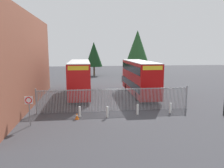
% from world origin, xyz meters
% --- Properties ---
extents(ground_plane, '(100.00, 100.00, 0.00)m').
position_xyz_m(ground_plane, '(0.00, 8.00, 0.00)').
color(ground_plane, '#3D3D42').
extents(palisade_fence, '(14.74, 0.14, 2.35)m').
position_xyz_m(palisade_fence, '(-0.25, 0.00, 1.18)').
color(palisade_fence, gray).
rests_on(palisade_fence, ground).
extents(double_decker_bus_near_gate, '(2.54, 10.81, 4.42)m').
position_xyz_m(double_decker_bus_near_gate, '(-3.72, 7.73, 2.42)').
color(double_decker_bus_near_gate, red).
rests_on(double_decker_bus_near_gate, ground).
extents(double_decker_bus_behind_fence_left, '(2.54, 10.81, 4.42)m').
position_xyz_m(double_decker_bus_behind_fence_left, '(3.96, 6.97, 2.42)').
color(double_decker_bus_behind_fence_left, '#B70C0C').
rests_on(double_decker_bus_behind_fence_left, ground).
extents(bollard_near_left, '(0.20, 0.20, 0.95)m').
position_xyz_m(bollard_near_left, '(-3.56, -1.53, 0.47)').
color(bollard_near_left, silver).
rests_on(bollard_near_left, ground).
extents(bollard_center_front, '(0.20, 0.20, 0.95)m').
position_xyz_m(bollard_center_front, '(-1.15, -1.91, 0.47)').
color(bollard_center_front, silver).
rests_on(bollard_center_front, ground).
extents(bollard_near_right, '(0.20, 0.20, 0.95)m').
position_xyz_m(bollard_near_right, '(1.68, -1.41, 0.47)').
color(bollard_near_right, silver).
rests_on(bollard_near_right, ground).
extents(bollard_far_right, '(0.20, 0.20, 0.95)m').
position_xyz_m(bollard_far_right, '(4.83, -1.35, 0.47)').
color(bollard_far_right, silver).
rests_on(bollard_far_right, ground).
extents(traffic_cone_by_gate, '(0.34, 0.34, 0.59)m').
position_xyz_m(traffic_cone_by_gate, '(-3.78, -2.11, 0.29)').
color(traffic_cone_by_gate, orange).
rests_on(traffic_cone_by_gate, ground).
extents(speed_limit_sign_post, '(0.60, 0.14, 2.40)m').
position_xyz_m(speed_limit_sign_post, '(-7.35, -3.28, 1.78)').
color(speed_limit_sign_post, slate).
rests_on(speed_limit_sign_post, ground).
extents(tree_tall_back, '(5.42, 5.42, 10.28)m').
position_xyz_m(tree_tall_back, '(9.00, 28.72, 6.40)').
color(tree_tall_back, '#4C3823').
rests_on(tree_tall_back, ground).
extents(tree_short_side, '(3.83, 3.83, 7.59)m').
position_xyz_m(tree_short_side, '(-0.97, 28.80, 4.84)').
color(tree_short_side, '#4C3823').
rests_on(tree_short_side, ground).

